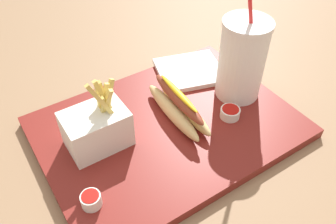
{
  "coord_description": "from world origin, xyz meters",
  "views": [
    {
      "loc": [
        0.25,
        0.39,
        0.48
      ],
      "look_at": [
        0.0,
        0.0,
        0.05
      ],
      "focal_mm": 37.14,
      "sensor_mm": 36.0,
      "label": 1
    }
  ],
  "objects_px": {
    "napkin_stack": "(190,71)",
    "ketchup_cup_2": "(230,112)",
    "hot_dog_1": "(178,106)",
    "fries_basket": "(97,128)",
    "ketchup_cup_1": "(91,200)",
    "soda_cup": "(241,59)"
  },
  "relations": [
    {
      "from": "fries_basket",
      "to": "ketchup_cup_1",
      "type": "height_order",
      "value": "fries_basket"
    },
    {
      "from": "soda_cup",
      "to": "ketchup_cup_2",
      "type": "xyz_separation_m",
      "value": [
        0.06,
        0.05,
        -0.07
      ]
    },
    {
      "from": "fries_basket",
      "to": "napkin_stack",
      "type": "bearing_deg",
      "value": -162.23
    },
    {
      "from": "hot_dog_1",
      "to": "napkin_stack",
      "type": "bearing_deg",
      "value": -135.04
    },
    {
      "from": "napkin_stack",
      "to": "ketchup_cup_1",
      "type": "bearing_deg",
      "value": 30.86
    },
    {
      "from": "fries_basket",
      "to": "ketchup_cup_1",
      "type": "bearing_deg",
      "value": 59.87
    },
    {
      "from": "soda_cup",
      "to": "napkin_stack",
      "type": "bearing_deg",
      "value": -68.33
    },
    {
      "from": "soda_cup",
      "to": "ketchup_cup_1",
      "type": "bearing_deg",
      "value": 13.4
    },
    {
      "from": "napkin_stack",
      "to": "soda_cup",
      "type": "bearing_deg",
      "value": 111.67
    },
    {
      "from": "hot_dog_1",
      "to": "ketchup_cup_2",
      "type": "bearing_deg",
      "value": 144.65
    },
    {
      "from": "hot_dog_1",
      "to": "ketchup_cup_2",
      "type": "relative_size",
      "value": 4.73
    },
    {
      "from": "napkin_stack",
      "to": "fries_basket",
      "type": "bearing_deg",
      "value": 17.77
    },
    {
      "from": "hot_dog_1",
      "to": "ketchup_cup_1",
      "type": "distance_m",
      "value": 0.24
    },
    {
      "from": "fries_basket",
      "to": "napkin_stack",
      "type": "xyz_separation_m",
      "value": [
        -0.26,
        -0.08,
        -0.03
      ]
    },
    {
      "from": "hot_dog_1",
      "to": "fries_basket",
      "type": "bearing_deg",
      "value": -6.13
    },
    {
      "from": "ketchup_cup_2",
      "to": "hot_dog_1",
      "type": "bearing_deg",
      "value": -35.35
    },
    {
      "from": "soda_cup",
      "to": "hot_dog_1",
      "type": "distance_m",
      "value": 0.15
    },
    {
      "from": "ketchup_cup_1",
      "to": "napkin_stack",
      "type": "bearing_deg",
      "value": -149.14
    },
    {
      "from": "soda_cup",
      "to": "hot_dog_1",
      "type": "height_order",
      "value": "soda_cup"
    },
    {
      "from": "ketchup_cup_1",
      "to": "soda_cup",
      "type": "bearing_deg",
      "value": -166.6
    },
    {
      "from": "ketchup_cup_1",
      "to": "ketchup_cup_2",
      "type": "xyz_separation_m",
      "value": [
        -0.3,
        -0.03,
        -0.0
      ]
    },
    {
      "from": "napkin_stack",
      "to": "ketchup_cup_2",
      "type": "bearing_deg",
      "value": 83.45
    }
  ]
}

